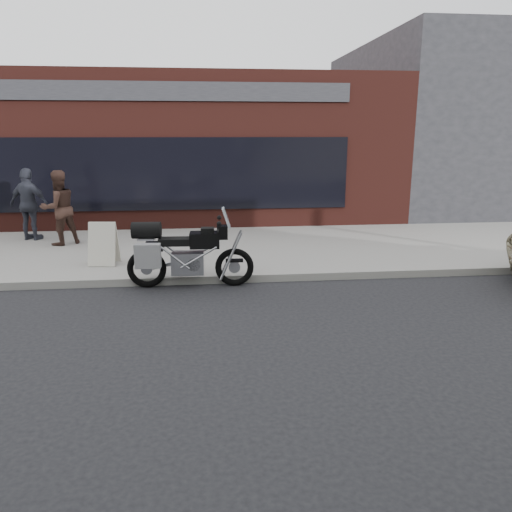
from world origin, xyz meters
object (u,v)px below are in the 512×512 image
(sandwich_sign, at_px, (103,243))
(cafe_patron_right, at_px, (29,204))
(motorcycle, at_px, (182,254))
(cafe_patron_left, at_px, (59,208))

(sandwich_sign, xyz_separation_m, cafe_patron_right, (-2.29, 2.69, 0.47))
(motorcycle, xyz_separation_m, cafe_patron_right, (-3.95, 4.01, 0.41))
(motorcycle, xyz_separation_m, sandwich_sign, (-1.66, 1.31, -0.05))
(cafe_patron_right, bearing_deg, sandwich_sign, 149.65)
(motorcycle, distance_m, cafe_patron_left, 4.55)
(cafe_patron_left, bearing_deg, sandwich_sign, 86.36)
(sandwich_sign, xyz_separation_m, cafe_patron_left, (-1.39, 2.03, 0.46))
(sandwich_sign, relative_size, cafe_patron_left, 0.49)
(motorcycle, height_order, cafe_patron_right, cafe_patron_right)
(motorcycle, relative_size, cafe_patron_left, 1.31)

